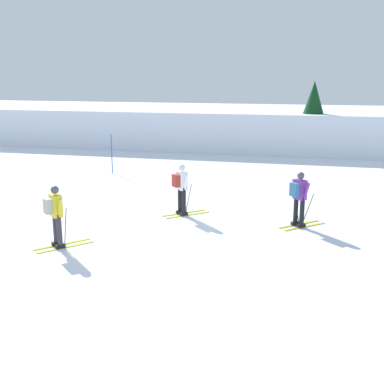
{
  "coord_description": "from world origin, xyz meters",
  "views": [
    {
      "loc": [
        3.82,
        -12.28,
        4.59
      ],
      "look_at": [
        0.38,
        2.3,
        0.9
      ],
      "focal_mm": 45.32,
      "sensor_mm": 36.0,
      "label": 1
    }
  ],
  "objects_px": {
    "skier_purple": "(299,197)",
    "skier_yellow": "(56,213)",
    "trail_marker_pole": "(112,154)",
    "skier_white": "(181,187)",
    "conifer_far_left": "(313,111)"
  },
  "relations": [
    {
      "from": "skier_yellow",
      "to": "skier_purple",
      "type": "bearing_deg",
      "value": 28.1
    },
    {
      "from": "skier_yellow",
      "to": "conifer_far_left",
      "type": "bearing_deg",
      "value": 68.99
    },
    {
      "from": "skier_purple",
      "to": "skier_yellow",
      "type": "xyz_separation_m",
      "value": [
        -6.28,
        -3.35,
        0.0
      ]
    },
    {
      "from": "trail_marker_pole",
      "to": "skier_white",
      "type": "bearing_deg",
      "value": -50.6
    },
    {
      "from": "trail_marker_pole",
      "to": "conifer_far_left",
      "type": "distance_m",
      "value": 12.07
    },
    {
      "from": "skier_yellow",
      "to": "skier_white",
      "type": "xyz_separation_m",
      "value": [
        2.49,
        3.74,
        -0.0
      ]
    },
    {
      "from": "skier_purple",
      "to": "skier_yellow",
      "type": "height_order",
      "value": "same"
    },
    {
      "from": "skier_purple",
      "to": "skier_yellow",
      "type": "relative_size",
      "value": 1.0
    },
    {
      "from": "skier_white",
      "to": "conifer_far_left",
      "type": "distance_m",
      "value": 14.43
    },
    {
      "from": "skier_yellow",
      "to": "skier_white",
      "type": "bearing_deg",
      "value": 56.4
    },
    {
      "from": "skier_purple",
      "to": "conifer_far_left",
      "type": "distance_m",
      "value": 14.2
    },
    {
      "from": "skier_yellow",
      "to": "skier_white",
      "type": "height_order",
      "value": "same"
    },
    {
      "from": "skier_yellow",
      "to": "skier_white",
      "type": "distance_m",
      "value": 4.49
    },
    {
      "from": "trail_marker_pole",
      "to": "skier_yellow",
      "type": "bearing_deg",
      "value": -76.05
    },
    {
      "from": "skier_purple",
      "to": "trail_marker_pole",
      "type": "bearing_deg",
      "value": 143.83
    }
  ]
}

